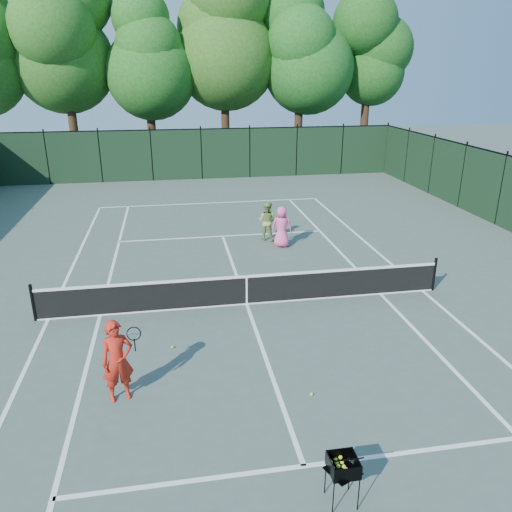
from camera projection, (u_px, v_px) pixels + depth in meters
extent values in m
plane|color=#48574E|center=(247.00, 304.00, 14.47)|extent=(90.00, 90.00, 0.00)
cube|color=white|center=(48.00, 319.00, 13.59)|extent=(0.10, 23.77, 0.01)
cube|color=white|center=(423.00, 291.00, 15.35)|extent=(0.10, 23.77, 0.01)
cube|color=white|center=(100.00, 315.00, 13.81)|extent=(0.10, 23.77, 0.01)
cube|color=white|center=(381.00, 294.00, 15.13)|extent=(0.10, 23.77, 0.01)
cube|color=white|center=(211.00, 203.00, 25.43)|extent=(10.97, 0.10, 0.01)
cube|color=white|center=(304.00, 466.00, 8.57)|extent=(8.23, 0.10, 0.01)
cube|color=white|center=(223.00, 236.00, 20.37)|extent=(8.23, 0.10, 0.01)
cube|color=white|center=(247.00, 304.00, 14.47)|extent=(0.10, 12.80, 0.01)
cube|color=black|center=(247.00, 290.00, 14.31)|extent=(11.60, 0.03, 0.85)
cube|color=white|center=(247.00, 277.00, 14.16)|extent=(11.60, 0.05, 0.07)
cube|color=white|center=(247.00, 304.00, 14.46)|extent=(11.60, 0.05, 0.04)
cube|color=white|center=(247.00, 290.00, 14.31)|extent=(0.05, 0.04, 0.91)
cylinder|color=black|center=(33.00, 303.00, 13.36)|extent=(0.09, 0.09, 1.06)
cylinder|color=black|center=(434.00, 274.00, 15.21)|extent=(0.09, 0.09, 1.06)
cube|color=black|center=(202.00, 155.00, 30.55)|extent=(24.00, 0.05, 3.00)
cylinder|color=black|center=(74.00, 134.00, 32.65)|extent=(0.56, 0.56, 4.80)
ellipsoid|color=#1D4E16|center=(61.00, 29.00, 30.43)|extent=(6.80, 6.80, 10.54)
cylinder|color=black|center=(152.00, 137.00, 33.35)|extent=(0.56, 0.56, 4.30)
ellipsoid|color=#164E16|center=(146.00, 46.00, 31.38)|extent=(6.00, 6.00, 9.30)
cylinder|color=black|center=(226.00, 129.00, 34.49)|extent=(0.56, 0.56, 5.00)
ellipsoid|color=#224F16|center=(223.00, 26.00, 32.20)|extent=(7.00, 7.00, 10.85)
cylinder|color=black|center=(298.00, 132.00, 34.71)|extent=(0.56, 0.56, 4.60)
ellipsoid|color=#164D18|center=(301.00, 41.00, 32.65)|extent=(6.20, 6.20, 9.61)
cylinder|color=black|center=(364.00, 131.00, 36.01)|extent=(0.56, 0.56, 4.40)
ellipsoid|color=#134413|center=(370.00, 48.00, 34.06)|extent=(5.80, 5.80, 8.99)
imported|color=red|center=(117.00, 361.00, 10.04)|extent=(0.74, 0.60, 1.77)
cylinder|color=black|center=(135.00, 345.00, 10.50)|extent=(0.03, 0.03, 0.30)
torus|color=black|center=(134.00, 334.00, 10.41)|extent=(0.30, 0.10, 0.30)
imported|color=#ED5394|center=(282.00, 227.00, 18.90)|extent=(0.89, 0.71, 1.59)
imported|color=#87A552|center=(267.00, 221.00, 19.67)|extent=(0.96, 0.91, 1.56)
cylinder|color=black|center=(333.00, 498.00, 7.55)|extent=(0.02, 0.02, 0.60)
cylinder|color=black|center=(359.00, 495.00, 7.62)|extent=(0.02, 0.02, 0.60)
cylinder|color=black|center=(325.00, 478.00, 7.92)|extent=(0.02, 0.02, 0.60)
cylinder|color=black|center=(349.00, 475.00, 7.99)|extent=(0.02, 0.02, 0.60)
cube|color=black|center=(343.00, 465.00, 7.62)|extent=(0.58, 0.58, 0.25)
sphere|color=#C7E52F|center=(343.00, 469.00, 7.65)|extent=(0.07, 0.07, 0.07)
sphere|color=#C7E52F|center=(343.00, 469.00, 7.65)|extent=(0.07, 0.07, 0.07)
sphere|color=#C7E52F|center=(343.00, 469.00, 7.65)|extent=(0.07, 0.07, 0.07)
sphere|color=#C7E52F|center=(343.00, 469.00, 7.65)|extent=(0.07, 0.07, 0.07)
sphere|color=#C7E52F|center=(343.00, 469.00, 7.65)|extent=(0.07, 0.07, 0.07)
sphere|color=#C7E52F|center=(343.00, 469.00, 7.65)|extent=(0.07, 0.07, 0.07)
sphere|color=#C7E52F|center=(343.00, 469.00, 7.65)|extent=(0.07, 0.07, 0.07)
sphere|color=#C7E52F|center=(343.00, 469.00, 7.65)|extent=(0.07, 0.07, 0.07)
sphere|color=#C7E52F|center=(343.00, 469.00, 7.65)|extent=(0.07, 0.07, 0.07)
sphere|color=#C7E52F|center=(343.00, 469.00, 7.65)|extent=(0.07, 0.07, 0.07)
sphere|color=#C7E52F|center=(343.00, 469.00, 7.65)|extent=(0.07, 0.07, 0.07)
sphere|color=#C7E52F|center=(343.00, 469.00, 7.65)|extent=(0.07, 0.07, 0.07)
sphere|color=#C7E52F|center=(343.00, 469.00, 7.65)|extent=(0.07, 0.07, 0.07)
sphere|color=#C7E52F|center=(343.00, 469.00, 7.65)|extent=(0.07, 0.07, 0.07)
sphere|color=#C7E52F|center=(343.00, 469.00, 7.65)|extent=(0.07, 0.07, 0.07)
sphere|color=#C7E52F|center=(343.00, 469.00, 7.65)|extent=(0.07, 0.07, 0.07)
sphere|color=yellow|center=(312.00, 394.00, 10.41)|extent=(0.07, 0.07, 0.07)
sphere|color=#ADCC29|center=(172.00, 347.00, 12.17)|extent=(0.07, 0.07, 0.07)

